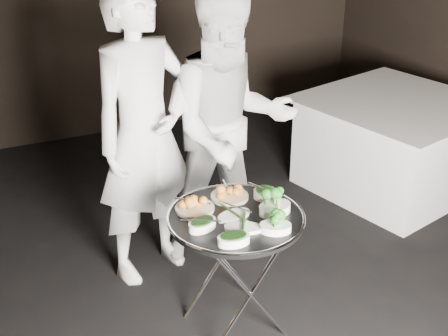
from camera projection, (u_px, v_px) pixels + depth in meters
name	position (u px, v px, depth m)	size (l,w,h in m)	color
tray_stand	(235.00, 268.00, 3.44)	(0.49, 0.41, 0.71)	silver
serving_tray	(236.00, 218.00, 3.30)	(0.74, 0.74, 0.04)	black
potato_plate_a	(195.00, 204.00, 3.34)	(0.22, 0.22, 0.08)	beige
potato_plate_b	(230.00, 193.00, 3.46)	(0.21, 0.21, 0.08)	beige
greens_bowl	(265.00, 192.00, 3.46)	(0.12, 0.12, 0.07)	white
asparagus_plate_a	(234.00, 214.00, 3.27)	(0.21, 0.15, 0.04)	white
asparagus_plate_b	(243.00, 227.00, 3.16)	(0.22, 0.19, 0.04)	white
spinach_bowl_a	(202.00, 223.00, 3.17)	(0.18, 0.15, 0.07)	white
spinach_bowl_b	(234.00, 238.00, 3.04)	(0.17, 0.12, 0.07)	white
broccoli_bowl_a	(275.00, 207.00, 3.31)	(0.20, 0.16, 0.08)	white
broccoli_bowl_b	(276.00, 226.00, 3.15)	(0.19, 0.17, 0.07)	white
serving_utensils	(233.00, 201.00, 3.33)	(0.59, 0.46, 0.01)	silver
waiter_left	(144.00, 135.00, 3.73)	(0.69, 0.45, 1.89)	silver
waiter_right	(230.00, 128.00, 3.94)	(0.88, 0.69, 1.81)	silver
dining_table	(394.00, 144.00, 5.02)	(1.30, 1.30, 0.74)	white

